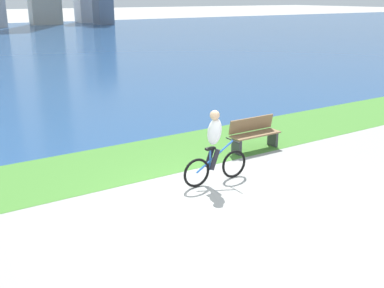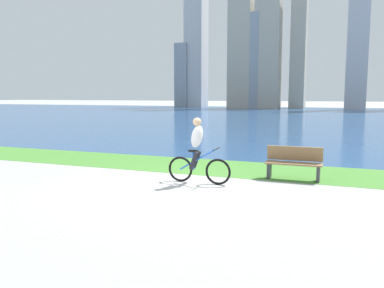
{
  "view_description": "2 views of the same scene",
  "coord_description": "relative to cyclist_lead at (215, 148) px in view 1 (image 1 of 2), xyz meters",
  "views": [
    {
      "loc": [
        -4.96,
        -7.1,
        4.11
      ],
      "look_at": [
        0.27,
        1.2,
        0.86
      ],
      "focal_mm": 42.03,
      "sensor_mm": 36.0,
      "label": 1
    },
    {
      "loc": [
        4.08,
        -8.73,
        2.29
      ],
      "look_at": [
        0.26,
        1.19,
        0.97
      ],
      "focal_mm": 36.71,
      "sensor_mm": 36.0,
      "label": 2
    }
  ],
  "objects": [
    {
      "name": "ground_plane",
      "position": [
        -0.59,
        -0.74,
        -0.84
      ],
      "size": [
        300.0,
        300.0,
        0.0
      ],
      "primitive_type": "plane",
      "color": "#9E9E99"
    },
    {
      "name": "grass_strip_bayside",
      "position": [
        -0.59,
        2.34,
        -0.84
      ],
      "size": [
        120.0,
        2.8,
        0.01
      ],
      "primitive_type": "cube",
      "color": "#478433",
      "rests_on": "ground"
    },
    {
      "name": "cyclist_lead",
      "position": [
        0.0,
        0.0,
        0.0
      ],
      "size": [
        1.73,
        0.52,
        1.72
      ],
      "color": "black",
      "rests_on": "ground"
    },
    {
      "name": "bench_near_path",
      "position": [
        2.3,
        1.36,
        -0.39
      ],
      "size": [
        1.5,
        0.47,
        0.9
      ],
      "color": "olive",
      "rests_on": "ground"
    }
  ]
}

